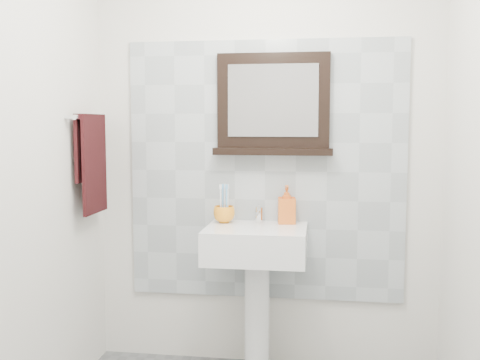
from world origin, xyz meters
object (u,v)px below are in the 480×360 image
object	(u,v)px
framed_mirror	(273,107)
hand_towel	(91,156)
pedestal_sink	(256,260)
soap_dispenser	(287,204)
toothbrush_cup	(224,214)

from	to	relation	value
framed_mirror	hand_towel	bearing A→B (deg)	-165.92
pedestal_sink	soap_dispenser	distance (m)	0.36
soap_dispenser	framed_mirror	bearing A→B (deg)	141.81
soap_dispenser	framed_mirror	size ratio (longest dim) A/B	0.32
pedestal_sink	soap_dispenser	world-z (taller)	soap_dispenser
pedestal_sink	framed_mirror	world-z (taller)	framed_mirror
pedestal_sink	hand_towel	bearing A→B (deg)	-176.16
soap_dispenser	framed_mirror	xyz separation A→B (m)	(-0.08, 0.05, 0.55)
soap_dispenser	hand_towel	world-z (taller)	hand_towel
soap_dispenser	framed_mirror	distance (m)	0.56
pedestal_sink	toothbrush_cup	xyz separation A→B (m)	(-0.20, 0.11, 0.23)
framed_mirror	toothbrush_cup	bearing A→B (deg)	-163.58
toothbrush_cup	hand_towel	distance (m)	0.81
toothbrush_cup	framed_mirror	size ratio (longest dim) A/B	0.18
hand_towel	pedestal_sink	bearing A→B (deg)	3.84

